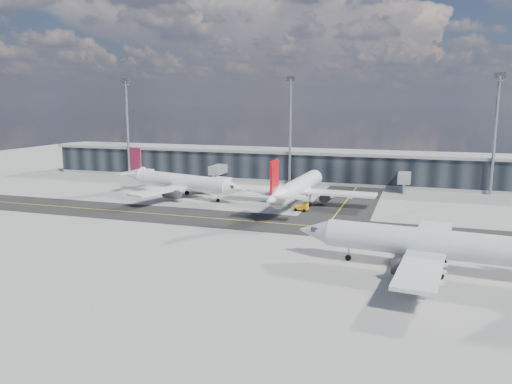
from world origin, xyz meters
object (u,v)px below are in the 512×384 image
airliner_af (180,182)px  baggage_tug (303,207)px  airliner_redtail (297,188)px  airliner_near (440,245)px  service_van (294,184)px

airliner_af → baggage_tug: bearing=94.3°
airliner_redtail → airliner_near: size_ratio=1.02×
baggage_tug → service_van: (-8.77, 28.50, -0.11)m
service_van → airliner_af: bearing=-159.9°
baggage_tug → service_van: 29.81m
airliner_af → service_van: 31.32m
airliner_redtail → service_van: size_ratio=6.83×
airliner_redtail → airliner_af: bearing=179.9°
airliner_af → airliner_near: 67.74m
airliner_redtail → service_van: bearing=107.6°
airliner_near → service_van: size_ratio=6.70×
airliner_af → airliner_redtail: bearing=104.2°
airliner_redtail → airliner_near: 45.73m
airliner_near → airliner_redtail: bearing=43.1°
airliner_af → service_van: airliner_af is taller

